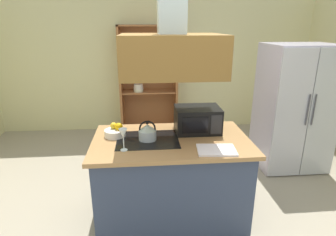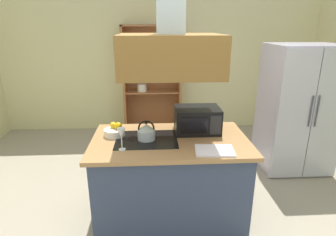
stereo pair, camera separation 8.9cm
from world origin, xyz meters
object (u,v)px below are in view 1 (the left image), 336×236
(fruit_bowl, at_px, (115,132))
(microwave, at_px, (197,119))
(wine_glass_on_counter, at_px, (123,135))
(refrigerator, at_px, (294,108))
(dish_cabinet, at_px, (148,86))
(kettle, at_px, (147,132))
(cutting_board, at_px, (216,150))

(fruit_bowl, bearing_deg, microwave, 4.55)
(wine_glass_on_counter, distance_m, fruit_bowl, 0.37)
(refrigerator, bearing_deg, dish_cabinet, 141.92)
(refrigerator, distance_m, microwave, 1.76)
(dish_cabinet, bearing_deg, microwave, -79.12)
(kettle, distance_m, wine_glass_on_counter, 0.32)
(wine_glass_on_counter, bearing_deg, cutting_board, -5.98)
(refrigerator, bearing_deg, microwave, -151.15)
(refrigerator, xyz_separation_m, cutting_board, (-1.45, -1.34, 0.04))
(fruit_bowl, bearing_deg, kettle, -20.74)
(refrigerator, relative_size, microwave, 3.77)
(fruit_bowl, bearing_deg, dish_cabinet, 81.17)
(refrigerator, xyz_separation_m, kettle, (-2.06, -1.03, 0.12))
(refrigerator, distance_m, kettle, 2.30)
(fruit_bowl, bearing_deg, refrigerator, 20.96)
(cutting_board, relative_size, fruit_bowl, 1.63)
(microwave, distance_m, fruit_bowl, 0.85)
(refrigerator, distance_m, wine_glass_on_counter, 2.60)
(dish_cabinet, bearing_deg, wine_glass_on_counter, -95.67)
(kettle, relative_size, cutting_board, 0.57)
(cutting_board, distance_m, fruit_bowl, 1.02)
(dish_cabinet, xyz_separation_m, wine_glass_on_counter, (-0.28, -2.82, 0.18))
(refrigerator, relative_size, dish_cabinet, 0.88)
(microwave, bearing_deg, refrigerator, 28.85)
(dish_cabinet, relative_size, fruit_bowl, 9.43)
(refrigerator, xyz_separation_m, fruit_bowl, (-2.38, -0.91, 0.08))
(dish_cabinet, xyz_separation_m, microwave, (0.46, -2.40, 0.16))
(microwave, height_order, wine_glass_on_counter, microwave)
(kettle, xyz_separation_m, microwave, (0.53, 0.19, 0.05))
(cutting_board, bearing_deg, dish_cabinet, 100.60)
(dish_cabinet, height_order, cutting_board, dish_cabinet)
(wine_glass_on_counter, bearing_deg, fruit_bowl, 106.97)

